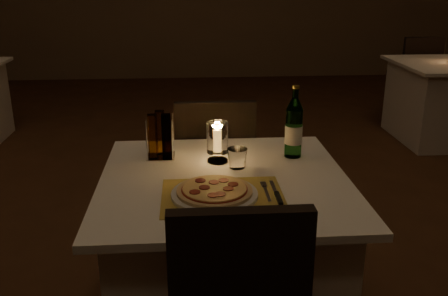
{
  "coord_description": "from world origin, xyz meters",
  "views": [
    {
      "loc": [
        -0.06,
        -2.6,
        1.52
      ],
      "look_at": [
        0.08,
        -0.73,
        0.86
      ],
      "focal_mm": 40.0,
      "sensor_mm": 36.0,
      "label": 1
    }
  ],
  "objects": [
    {
      "name": "hurricane_candle",
      "position": [
        0.07,
        -0.57,
        0.85
      ],
      "size": [
        0.09,
        0.09,
        0.18
      ],
      "color": "white",
      "rests_on": "main_table"
    },
    {
      "name": "neighbor_table_right",
      "position": [
        2.39,
        1.82,
        0.37
      ],
      "size": [
        1.0,
        1.0,
        0.74
      ],
      "color": "white",
      "rests_on": "ground"
    },
    {
      "name": "water_bottle",
      "position": [
        0.41,
        -0.52,
        0.87
      ],
      "size": [
        0.08,
        0.08,
        0.32
      ],
      "color": "#60A95B",
      "rests_on": "main_table"
    },
    {
      "name": "main_table",
      "position": [
        0.08,
        -0.75,
        0.37
      ],
      "size": [
        1.0,
        1.0,
        0.74
      ],
      "color": "white",
      "rests_on": "ground"
    },
    {
      "name": "tumbler",
      "position": [
        0.15,
        -0.65,
        0.78
      ],
      "size": [
        0.09,
        0.09,
        0.09
      ],
      "primitive_type": null,
      "color": "white",
      "rests_on": "main_table"
    },
    {
      "name": "plate",
      "position": [
        0.03,
        -0.93,
        0.75
      ],
      "size": [
        0.32,
        0.32,
        0.01
      ],
      "primitive_type": "cylinder",
      "color": "white",
      "rests_on": "placemat"
    },
    {
      "name": "knife",
      "position": [
        0.26,
        -0.96,
        0.75
      ],
      "size": [
        0.02,
        0.22,
        0.01
      ],
      "color": "black",
      "rests_on": "placemat"
    },
    {
      "name": "neighbor_chair_rb",
      "position": [
        2.39,
        2.53,
        0.55
      ],
      "size": [
        0.42,
        0.42,
        0.9
      ],
      "color": "black",
      "rests_on": "ground"
    },
    {
      "name": "pizza",
      "position": [
        0.03,
        -0.93,
        0.77
      ],
      "size": [
        0.28,
        0.28,
        0.02
      ],
      "color": "#D8B77F",
      "rests_on": "plate"
    },
    {
      "name": "chair_far",
      "position": [
        0.08,
        -0.04,
        0.55
      ],
      "size": [
        0.42,
        0.42,
        0.9
      ],
      "color": "black",
      "rests_on": "ground"
    },
    {
      "name": "fork",
      "position": [
        0.23,
        -0.9,
        0.75
      ],
      "size": [
        0.02,
        0.18,
        0.0
      ],
      "color": "silver",
      "rests_on": "placemat"
    },
    {
      "name": "cruet_caddy",
      "position": [
        -0.18,
        -0.5,
        0.84
      ],
      "size": [
        0.12,
        0.12,
        0.21
      ],
      "color": "white",
      "rests_on": "main_table"
    },
    {
      "name": "placemat",
      "position": [
        0.06,
        -0.93,
        0.74
      ],
      "size": [
        0.45,
        0.34,
        0.0
      ],
      "primitive_type": "cube",
      "color": "#AC8F3B",
      "rests_on": "main_table"
    },
    {
      "name": "floor",
      "position": [
        0.0,
        0.0,
        -0.01
      ],
      "size": [
        8.0,
        10.0,
        0.02
      ],
      "primitive_type": "cube",
      "color": "#4E2C19",
      "rests_on": "ground"
    }
  ]
}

